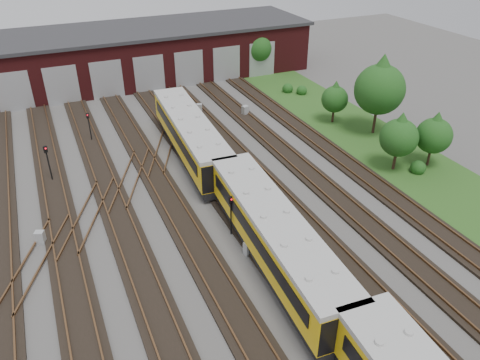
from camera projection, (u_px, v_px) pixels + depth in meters
name	position (u px, v px, depth m)	size (l,w,h in m)	color
ground	(245.00, 271.00, 29.26)	(120.00, 120.00, 0.00)	#44423F
track_network	(239.00, 265.00, 29.60)	(30.40, 70.00, 0.33)	black
maintenance_shed	(113.00, 56.00, 58.99)	(51.00, 12.50, 6.35)	#4A1214
grass_verge	(385.00, 149.00, 43.76)	(8.00, 55.00, 0.05)	#28521B
metro_train	(274.00, 237.00, 28.91)	(3.91, 48.47, 3.37)	black
signal_mast_0	(48.00, 159.00, 37.63)	(0.32, 0.31, 3.23)	black
signal_mast_1	(231.00, 211.00, 31.51)	(0.27, 0.25, 3.07)	black
signal_mast_2	(89.00, 123.00, 44.24)	(0.27, 0.25, 2.89)	black
signal_mast_3	(199.00, 124.00, 43.89)	(0.26, 0.24, 3.01)	black
relay_cabinet_1	(40.00, 238.00, 31.38)	(0.58, 0.49, 0.97)	#9B9EA0
relay_cabinet_2	(248.00, 248.00, 30.43)	(0.56, 0.46, 0.93)	#9B9EA0
relay_cabinet_3	(199.00, 108.00, 51.20)	(0.57, 0.48, 0.96)	#9B9EA0
relay_cabinet_4	(245.00, 111.00, 50.46)	(0.63, 0.53, 1.06)	#9B9EA0
tree_0	(258.00, 44.00, 60.99)	(3.70, 3.70, 6.13)	#311F16
tree_1	(335.00, 96.00, 47.60)	(2.72, 2.72, 4.51)	#311F16
tree_2	(381.00, 83.00, 44.20)	(4.82, 4.82, 7.98)	#311F16
tree_3	(400.00, 133.00, 38.68)	(3.20, 3.20, 5.30)	#311F16
tree_4	(435.00, 132.00, 39.37)	(3.05, 3.05, 5.05)	#311F16
bush_0	(418.00, 166.00, 39.61)	(1.30, 1.30, 1.30)	#154112
bush_1	(302.00, 89.00, 55.97)	(1.25, 1.25, 1.25)	#154112
bush_2	(288.00, 87.00, 56.55)	(1.28, 1.28, 1.28)	#154112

